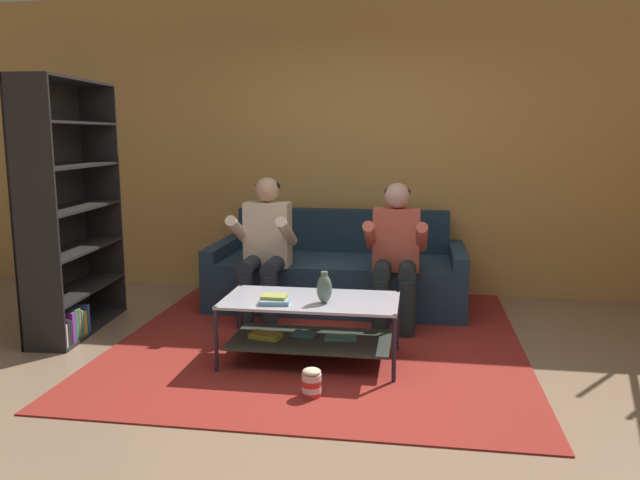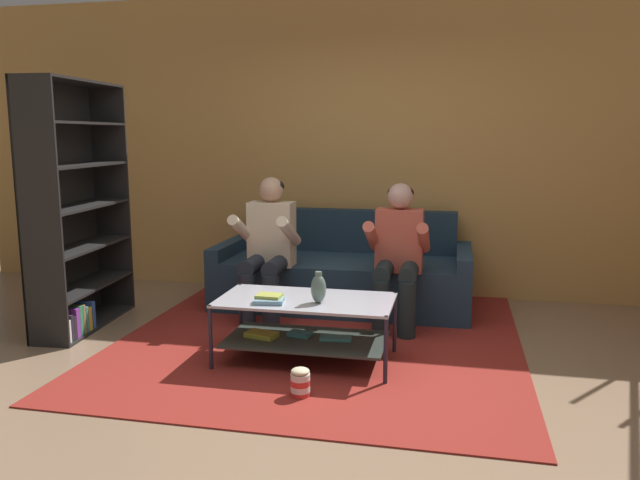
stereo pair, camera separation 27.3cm
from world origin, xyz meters
name	(u,v)px [view 2 (the right image)]	position (x,y,z in m)	size (l,w,h in m)	color
ground	(309,383)	(0.00, 0.00, 0.00)	(16.80, 16.80, 0.00)	#927459
back_partition	(366,146)	(0.00, 2.46, 1.45)	(8.40, 0.12, 2.90)	tan
couch	(344,275)	(-0.11, 1.87, 0.28)	(2.28, 0.98, 0.85)	#21374B
person_seated_left	(268,243)	(-0.66, 1.30, 0.66)	(0.50, 0.58, 1.20)	#212832
person_seated_right	(398,250)	(0.43, 1.30, 0.64)	(0.50, 0.58, 1.17)	#1D292A
coffee_table	(305,320)	(-0.11, 0.38, 0.30)	(1.20, 0.62, 0.45)	#B7B8C6
area_rug	(324,333)	(-0.11, 1.00, 0.01)	(3.00, 3.44, 0.01)	maroon
vase	(319,288)	(0.00, 0.29, 0.55)	(0.10, 0.10, 0.21)	#566C61
book_stack	(269,299)	(-0.33, 0.24, 0.47)	(0.22, 0.20, 0.05)	#749FB5
bookshelf	(71,222)	(-2.13, 0.77, 0.87)	(0.43, 1.17, 1.98)	black
popcorn_tub	(300,382)	(0.00, -0.21, 0.09)	(0.12, 0.12, 0.18)	red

